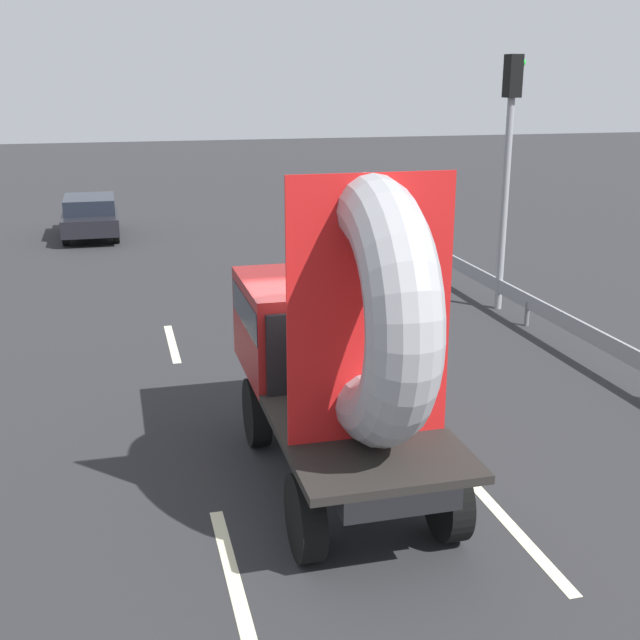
% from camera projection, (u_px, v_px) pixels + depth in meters
% --- Properties ---
extents(ground_plane, '(120.00, 120.00, 0.00)m').
position_uv_depth(ground_plane, '(349.00, 465.00, 11.35)').
color(ground_plane, '#28282B').
extents(flatbed_truck, '(2.02, 5.26, 4.24)m').
position_uv_depth(flatbed_truck, '(339.00, 337.00, 10.40)').
color(flatbed_truck, black).
rests_on(flatbed_truck, ground_plane).
extents(distant_sedan, '(1.79, 4.18, 1.36)m').
position_uv_depth(distant_sedan, '(90.00, 215.00, 27.22)').
color(distant_sedan, black).
rests_on(distant_sedan, ground_plane).
extents(traffic_light, '(0.42, 0.36, 5.66)m').
position_uv_depth(traffic_light, '(508.00, 147.00, 17.94)').
color(traffic_light, gray).
rests_on(traffic_light, ground_plane).
extents(guardrail, '(0.10, 17.73, 0.71)m').
position_uv_depth(guardrail, '(584.00, 332.00, 15.49)').
color(guardrail, gray).
rests_on(guardrail, ground_plane).
extents(lane_dash_left_near, '(0.16, 2.77, 0.01)m').
position_uv_depth(lane_dash_left_near, '(232.00, 575.00, 8.85)').
color(lane_dash_left_near, beige).
rests_on(lane_dash_left_near, ground_plane).
extents(lane_dash_left_far, '(0.16, 2.47, 0.01)m').
position_uv_depth(lane_dash_left_far, '(172.00, 343.00, 16.52)').
color(lane_dash_left_far, beige).
rests_on(lane_dash_left_far, ground_plane).
extents(lane_dash_right_near, '(0.16, 2.87, 0.01)m').
position_uv_depth(lane_dash_right_near, '(512.00, 527.00, 9.80)').
color(lane_dash_right_near, beige).
rests_on(lane_dash_right_near, ground_plane).
extents(lane_dash_right_far, '(0.16, 2.16, 0.01)m').
position_uv_depth(lane_dash_right_far, '(341.00, 338.00, 16.84)').
color(lane_dash_right_far, beige).
rests_on(lane_dash_right_far, ground_plane).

